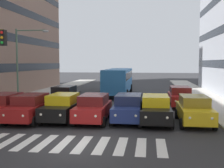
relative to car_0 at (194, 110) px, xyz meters
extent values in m
plane|color=#2D2D30|center=(6.24, 5.09, -0.89)|extent=(180.00, 180.00, 0.00)
cube|color=black|center=(21.46, -15.71, 2.32)|extent=(8.49, 21.45, 0.90)
cube|color=silver|center=(2.19, 5.09, -0.88)|extent=(0.45, 2.80, 0.01)
cube|color=silver|center=(3.09, 5.09, -0.88)|extent=(0.45, 2.80, 0.01)
cube|color=silver|center=(3.99, 5.09, -0.88)|extent=(0.45, 2.80, 0.01)
cube|color=silver|center=(4.89, 5.09, -0.88)|extent=(0.45, 2.80, 0.01)
cube|color=silver|center=(5.79, 5.09, -0.88)|extent=(0.45, 2.80, 0.01)
cube|color=silver|center=(6.69, 5.09, -0.88)|extent=(0.45, 2.80, 0.01)
cube|color=silver|center=(7.59, 5.09, -0.88)|extent=(0.45, 2.80, 0.01)
cube|color=silver|center=(8.49, 5.09, -0.88)|extent=(0.45, 2.80, 0.01)
cube|color=silver|center=(9.39, 5.09, -0.88)|extent=(0.45, 2.80, 0.01)
cube|color=gold|center=(0.00, 0.05, -0.17)|extent=(1.80, 4.40, 0.80)
cube|color=olive|center=(0.00, -0.15, 0.53)|extent=(1.58, 2.46, 0.60)
cylinder|color=black|center=(-0.90, 1.50, -0.57)|extent=(0.22, 0.64, 0.64)
cylinder|color=black|center=(0.90, 1.50, -0.57)|extent=(0.22, 0.64, 0.64)
cylinder|color=black|center=(-0.90, -1.40, -0.57)|extent=(0.22, 0.64, 0.64)
cylinder|color=black|center=(0.90, -1.40, -0.57)|extent=(0.22, 0.64, 0.64)
sphere|color=white|center=(-0.58, 2.20, -0.09)|extent=(0.18, 0.18, 0.18)
sphere|color=white|center=(0.58, 2.20, -0.09)|extent=(0.18, 0.18, 0.18)
cube|color=black|center=(2.35, 0.17, -0.17)|extent=(1.80, 4.40, 0.80)
cube|color=yellow|center=(2.35, -0.03, 0.53)|extent=(1.58, 2.46, 0.60)
cylinder|color=black|center=(1.45, 1.62, -0.57)|extent=(0.22, 0.64, 0.64)
cylinder|color=black|center=(3.25, 1.62, -0.57)|extent=(0.22, 0.64, 0.64)
cylinder|color=black|center=(1.45, -1.28, -0.57)|extent=(0.22, 0.64, 0.64)
cylinder|color=black|center=(3.25, -1.28, -0.57)|extent=(0.22, 0.64, 0.64)
sphere|color=white|center=(1.78, 2.32, -0.09)|extent=(0.18, 0.18, 0.18)
sphere|color=white|center=(2.93, 2.32, -0.09)|extent=(0.18, 0.18, 0.18)
cube|color=navy|center=(4.05, -0.16, -0.17)|extent=(1.80, 4.40, 0.80)
cube|color=#1D2547|center=(4.05, -0.36, 0.53)|extent=(1.58, 2.46, 0.60)
cylinder|color=black|center=(3.15, 1.29, -0.57)|extent=(0.22, 0.64, 0.64)
cylinder|color=black|center=(4.95, 1.29, -0.57)|extent=(0.22, 0.64, 0.64)
cylinder|color=black|center=(3.15, -1.62, -0.57)|extent=(0.22, 0.64, 0.64)
cylinder|color=black|center=(4.95, -1.62, -0.57)|extent=(0.22, 0.64, 0.64)
sphere|color=white|center=(3.48, 1.99, -0.09)|extent=(0.18, 0.18, 0.18)
sphere|color=white|center=(4.63, 1.99, -0.09)|extent=(0.18, 0.18, 0.18)
cube|color=maroon|center=(6.27, 0.21, -0.17)|extent=(1.80, 4.40, 0.80)
cube|color=maroon|center=(6.27, 0.01, 0.53)|extent=(1.58, 2.46, 0.60)
cylinder|color=black|center=(5.37, 1.67, -0.57)|extent=(0.22, 0.64, 0.64)
cylinder|color=black|center=(7.17, 1.67, -0.57)|extent=(0.22, 0.64, 0.64)
cylinder|color=black|center=(5.37, -1.24, -0.57)|extent=(0.22, 0.64, 0.64)
cylinder|color=black|center=(7.17, -1.24, -0.57)|extent=(0.22, 0.64, 0.64)
sphere|color=white|center=(5.69, 2.36, -0.09)|extent=(0.18, 0.18, 0.18)
sphere|color=white|center=(6.84, 2.36, -0.09)|extent=(0.18, 0.18, 0.18)
cube|color=black|center=(8.30, 0.18, -0.17)|extent=(1.80, 4.40, 0.80)
cube|color=yellow|center=(8.30, -0.02, 0.53)|extent=(1.58, 2.46, 0.60)
cylinder|color=black|center=(7.40, 1.63, -0.57)|extent=(0.22, 0.64, 0.64)
cylinder|color=black|center=(9.20, 1.63, -0.57)|extent=(0.22, 0.64, 0.64)
cylinder|color=black|center=(7.40, -1.27, -0.57)|extent=(0.22, 0.64, 0.64)
cylinder|color=black|center=(9.20, -1.27, -0.57)|extent=(0.22, 0.64, 0.64)
sphere|color=white|center=(7.72, 2.33, -0.09)|extent=(0.18, 0.18, 0.18)
sphere|color=white|center=(8.88, 2.33, -0.09)|extent=(0.18, 0.18, 0.18)
cube|color=maroon|center=(10.30, 0.66, -0.17)|extent=(1.80, 4.40, 0.80)
cube|color=maroon|center=(10.30, 0.46, 0.53)|extent=(1.58, 2.46, 0.60)
cylinder|color=black|center=(9.40, 2.11, -0.57)|extent=(0.22, 0.64, 0.64)
cylinder|color=black|center=(11.20, 2.11, -0.57)|extent=(0.22, 0.64, 0.64)
cylinder|color=black|center=(9.40, -0.79, -0.57)|extent=(0.22, 0.64, 0.64)
cylinder|color=black|center=(11.20, -0.79, -0.57)|extent=(0.22, 0.64, 0.64)
sphere|color=white|center=(9.72, 2.81, -0.09)|extent=(0.18, 0.18, 0.18)
sphere|color=white|center=(10.88, 2.81, -0.09)|extent=(0.18, 0.18, 0.18)
cube|color=maroon|center=(12.23, 0.47, -0.17)|extent=(1.80, 4.40, 0.80)
cube|color=maroon|center=(12.23, 0.27, 0.53)|extent=(1.58, 2.46, 0.60)
cylinder|color=black|center=(11.33, 1.92, -0.57)|extent=(0.22, 0.64, 0.64)
cylinder|color=black|center=(11.33, -0.98, -0.57)|extent=(0.22, 0.64, 0.64)
cylinder|color=black|center=(13.13, -0.98, -0.57)|extent=(0.22, 0.64, 0.64)
cube|color=maroon|center=(0.14, -6.48, -0.17)|extent=(1.80, 4.40, 0.80)
cube|color=maroon|center=(0.14, -6.68, 0.53)|extent=(1.58, 2.46, 0.60)
cylinder|color=black|center=(-0.76, -5.03, -0.57)|extent=(0.22, 0.64, 0.64)
cylinder|color=black|center=(1.04, -5.03, -0.57)|extent=(0.22, 0.64, 0.64)
cylinder|color=black|center=(-0.76, -7.93, -0.57)|extent=(0.22, 0.64, 0.64)
cylinder|color=black|center=(1.04, -7.93, -0.57)|extent=(0.22, 0.64, 0.64)
sphere|color=white|center=(-0.43, -4.33, -0.09)|extent=(0.18, 0.18, 0.18)
sphere|color=white|center=(0.72, -4.33, -0.09)|extent=(0.18, 0.18, 0.18)
cube|color=black|center=(10.04, -5.68, -0.17)|extent=(1.80, 4.40, 0.80)
cube|color=black|center=(10.04, -5.88, 0.53)|extent=(1.58, 2.46, 0.60)
cylinder|color=black|center=(9.14, -4.23, -0.57)|extent=(0.22, 0.64, 0.64)
cylinder|color=black|center=(10.94, -4.23, -0.57)|extent=(0.22, 0.64, 0.64)
cylinder|color=black|center=(9.14, -7.13, -0.57)|extent=(0.22, 0.64, 0.64)
cylinder|color=black|center=(10.94, -7.13, -0.57)|extent=(0.22, 0.64, 0.64)
sphere|color=white|center=(9.47, -3.53, -0.09)|extent=(0.18, 0.18, 0.18)
sphere|color=white|center=(10.62, -3.53, -0.09)|extent=(0.18, 0.18, 0.18)
cube|color=#286BAD|center=(6.27, -14.68, 0.86)|extent=(2.50, 10.50, 2.50)
cube|color=black|center=(6.27, -14.68, 1.41)|extent=(2.52, 9.87, 0.80)
cylinder|color=black|center=(5.02, -11.00, -0.39)|extent=(0.28, 1.00, 1.00)
cylinder|color=black|center=(7.52, -11.00, -0.39)|extent=(0.28, 1.00, 1.00)
cylinder|color=black|center=(5.02, -17.83, -0.39)|extent=(0.28, 1.00, 1.00)
cylinder|color=black|center=(7.52, -17.83, -0.39)|extent=(0.28, 1.00, 1.00)
cube|color=black|center=(9.73, 4.71, 4.06)|extent=(0.24, 0.28, 0.76)
sphere|color=red|center=(9.73, 4.86, 4.30)|extent=(0.14, 0.14, 0.14)
sphere|color=orange|center=(9.73, 4.86, 4.06)|extent=(0.14, 0.14, 0.14)
sphere|color=green|center=(9.73, 4.86, 3.82)|extent=(0.14, 0.14, 0.14)
cylinder|color=#4C6B56|center=(14.47, -6.21, 2.56)|extent=(0.16, 0.16, 6.59)
cylinder|color=#4C6B56|center=(13.12, -6.21, 5.70)|extent=(2.70, 0.10, 0.10)
ellipsoid|color=#B7BCC1|center=(11.77, -6.21, 5.60)|extent=(0.56, 0.28, 0.20)
camera|label=1|loc=(2.78, 17.39, 2.89)|focal=44.67mm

